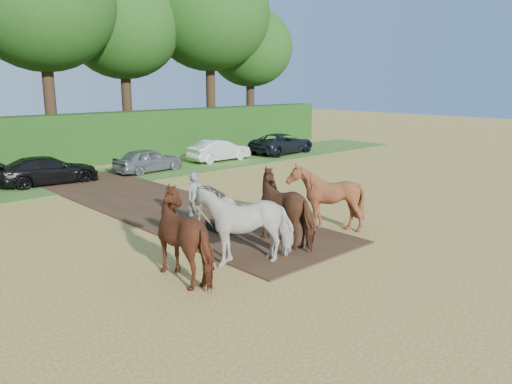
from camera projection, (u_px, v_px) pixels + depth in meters
name	position (u px, v px, depth m)	size (l,w,h in m)	color
ground	(251.00, 260.00, 13.84)	(120.00, 120.00, 0.00)	gold
earth_strip	(161.00, 205.00, 19.84)	(4.50, 17.00, 0.05)	#472D1C
grass_verge	(54.00, 184.00, 23.84)	(50.00, 5.00, 0.03)	#38601E
hedgerow	(19.00, 145.00, 26.73)	(46.00, 1.60, 3.00)	#14380F
plough_team	(266.00, 213.00, 14.43)	(7.24, 5.28, 2.22)	#5B2816
parked_cars	(72.00, 169.00, 24.18)	(36.70, 3.37, 1.41)	#A5A7AC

